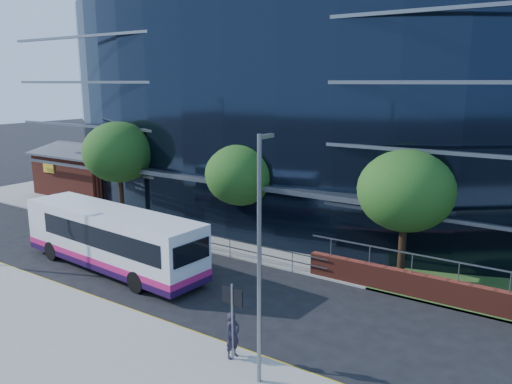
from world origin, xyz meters
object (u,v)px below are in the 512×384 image
Objects in this scene: streetlight_east at (260,255)px; pedestrian at (233,335)px; tree_far_b at (241,175)px; brick_pavilion at (91,172)px; city_bus at (113,239)px; tree_far_a at (119,152)px; tree_far_c at (406,191)px; street_sign at (232,306)px.

streetlight_east is 4.81× the size of pedestrian.
tree_far_b is 3.63× the size of pedestrian.
brick_pavilion is 0.73× the size of city_bus.
city_bus is (7.06, -6.84, -3.18)m from tree_far_a.
tree_far_c is at bearing 0.00° from tree_far_a.
brick_pavilion is 30.41m from pedestrian.
tree_far_a is at bearing 139.88° from city_bus.
tree_far_c reaches higher than pedestrian.
brick_pavilion is 1.08× the size of streetlight_east.
brick_pavilion is 29.46m from tree_far_c.
tree_far_a reaches higher than pedestrian.
brick_pavilion is 1.23× the size of tree_far_a.
streetlight_east reaches higher than tree_far_a.
tree_far_c reaches higher than tree_far_b.
pedestrian is (26.44, -15.00, -0.96)m from brick_pavilion.
tree_far_a is at bearing 149.54° from streetlight_east.
city_bus is at bearing -152.15° from tree_far_c.
streetlight_east is (1.50, -0.59, 2.29)m from street_sign.
tree_far_c is (29.00, -4.50, 2.60)m from brick_pavilion.
tree_far_a reaches higher than brick_pavilion.
city_bus is at bearing -111.86° from tree_far_b.
pedestrian is at bearing -15.45° from city_bus.
brick_pavilion reaches higher than pedestrian.
street_sign is 20.63m from tree_far_a.
brick_pavilion is at bearing 150.35° from street_sign.
tree_far_a is at bearing -26.55° from brick_pavilion.
street_sign is 0.43× the size of tree_far_c.
streetlight_east is at bearing -21.36° from street_sign.
streetlight_east is at bearing -52.37° from tree_far_b.
pedestrian is at bearing 156.69° from streetlight_east.
tree_far_a is 1.07× the size of tree_far_c.
streetlight_east is (28.00, -15.67, 2.50)m from brick_pavilion.
streetlight_east is 3.85m from pedestrian.
city_bus is 7.12× the size of pedestrian.
tree_far_c is (2.50, 10.59, 2.39)m from street_sign.
brick_pavilion is 19.66m from city_bus.
street_sign is at bearing -103.29° from tree_far_c.
street_sign is 2.80m from streetlight_east.
city_bus reaches higher than street_sign.
street_sign is 0.35× the size of streetlight_east.
streetlight_east reaches higher than city_bus.
tree_far_b is 13.66m from pedestrian.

